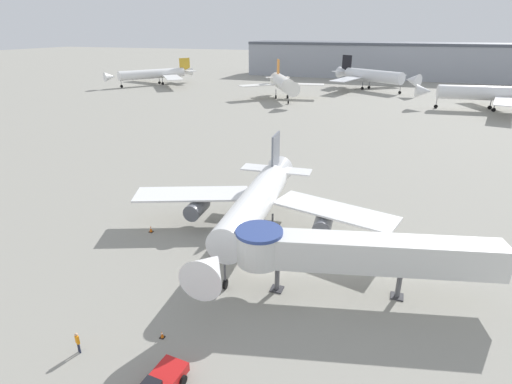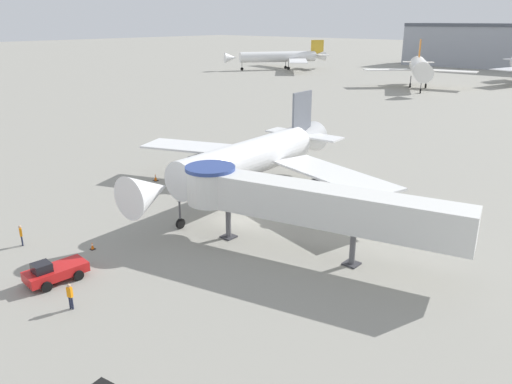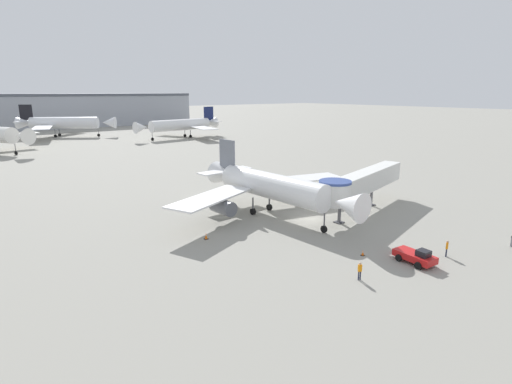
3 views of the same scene
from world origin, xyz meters
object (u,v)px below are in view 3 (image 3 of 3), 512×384
object	(u,v)px
traffic_cone_near_nose	(363,253)
background_jet_navy_tail	(182,125)
pushback_tug_red	(416,256)
traffic_cone_starboard_wing	(326,199)
traffic_cone_port_wing	(206,236)
jet_bridge	(360,183)
background_jet_black_tail	(62,123)
ground_crew_marshaller	(360,270)
main_airplane	(269,186)
ground_crew_wing_walker	(447,247)

from	to	relation	value
traffic_cone_near_nose	background_jet_navy_tail	bearing A→B (deg)	70.99
pushback_tug_red	traffic_cone_starboard_wing	world-z (taller)	pushback_tug_red
traffic_cone_port_wing	background_jet_navy_tail	bearing A→B (deg)	63.19
jet_bridge	background_jet_black_tail	size ratio (longest dim) A/B	0.62
traffic_cone_near_nose	ground_crew_marshaller	xyz separation A→B (m)	(-4.88, -3.30, 0.72)
main_airplane	traffic_cone_starboard_wing	bearing A→B (deg)	-2.86
traffic_cone_near_nose	background_jet_navy_tail	size ratio (longest dim) A/B	0.02
pushback_tug_red	ground_crew_marshaller	xyz separation A→B (m)	(-7.45, 1.17, 0.26)
traffic_cone_starboard_wing	background_jet_black_tail	xyz separation A→B (m)	(-9.43, 124.27, 4.95)
background_jet_navy_tail	traffic_cone_starboard_wing	bearing A→B (deg)	-21.15
traffic_cone_starboard_wing	ground_crew_marshaller	xyz separation A→B (m)	(-18.41, -20.52, 0.70)
ground_crew_wing_walker	background_jet_black_tail	bearing A→B (deg)	-107.78
ground_crew_wing_walker	jet_bridge	bearing A→B (deg)	-128.88
ground_crew_marshaller	ground_crew_wing_walker	world-z (taller)	ground_crew_wing_walker
traffic_cone_port_wing	background_jet_navy_tail	distance (m)	107.44
background_jet_black_tail	pushback_tug_red	bearing A→B (deg)	-146.95
main_airplane	traffic_cone_port_wing	bearing A→B (deg)	-170.83
ground_crew_marshaller	background_jet_black_tail	distance (m)	145.12
traffic_cone_near_nose	ground_crew_marshaller	distance (m)	5.94
traffic_cone_near_nose	background_jet_black_tail	distance (m)	141.63
traffic_cone_starboard_wing	ground_crew_wing_walker	distance (m)	23.82
main_airplane	ground_crew_marshaller	xyz separation A→B (m)	(-6.35, -20.39, -3.11)
pushback_tug_red	background_jet_black_tail	xyz separation A→B (m)	(1.54, 145.95, 4.52)
background_jet_black_tail	background_jet_navy_tail	bearing A→B (deg)	-99.02
jet_bridge	traffic_cone_port_wing	bearing A→B (deg)	155.79
main_airplane	traffic_cone_starboard_wing	world-z (taller)	main_airplane
main_airplane	background_jet_black_tail	size ratio (longest dim) A/B	0.87
background_jet_navy_tail	ground_crew_wing_walker	bearing A→B (deg)	-21.56
traffic_cone_near_nose	background_jet_navy_tail	distance (m)	116.69
traffic_cone_port_wing	traffic_cone_starboard_wing	bearing A→B (deg)	6.63
pushback_tug_red	background_jet_black_tail	world-z (taller)	background_jet_black_tail
background_jet_black_tail	main_airplane	bearing A→B (deg)	-147.56
pushback_tug_red	background_jet_navy_tail	world-z (taller)	background_jet_navy_tail
traffic_cone_port_wing	pushback_tug_red	bearing A→B (deg)	-55.50
traffic_cone_starboard_wing	ground_crew_wing_walker	size ratio (longest dim) A/B	0.37
pushback_tug_red	traffic_cone_port_wing	distance (m)	22.94
main_airplane	ground_crew_wing_walker	xyz separation A→B (m)	(5.18, -22.67, -3.09)
main_airplane	pushback_tug_red	bearing A→B (deg)	-90.53
ground_crew_marshaller	ground_crew_wing_walker	distance (m)	11.75
ground_crew_marshaller	background_jet_black_tail	world-z (taller)	background_jet_black_tail
background_jet_navy_tail	jet_bridge	bearing A→B (deg)	-20.76
traffic_cone_port_wing	background_jet_navy_tail	size ratio (longest dim) A/B	0.02
traffic_cone_starboard_wing	ground_crew_marshaller	bearing A→B (deg)	-131.91
ground_crew_wing_walker	background_jet_navy_tail	world-z (taller)	background_jet_navy_tail
jet_bridge	pushback_tug_red	size ratio (longest dim) A/B	5.25
main_airplane	ground_crew_wing_walker	distance (m)	23.46
traffic_cone_starboard_wing	background_jet_navy_tail	world-z (taller)	background_jet_navy_tail
main_airplane	ground_crew_wing_walker	world-z (taller)	main_airplane
main_airplane	traffic_cone_port_wing	size ratio (longest dim) A/B	39.27
main_airplane	traffic_cone_starboard_wing	distance (m)	12.65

